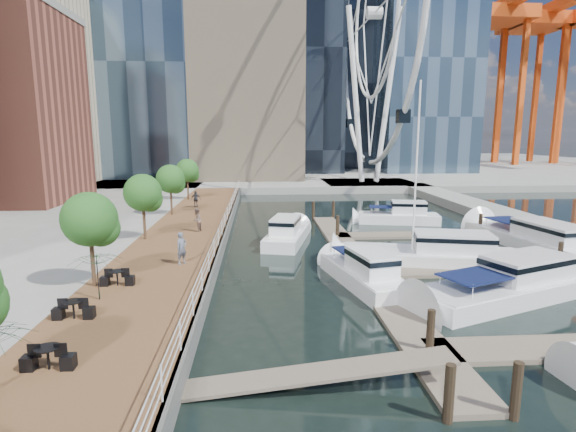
{
  "coord_description": "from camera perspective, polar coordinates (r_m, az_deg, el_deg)",
  "views": [
    {
      "loc": [
        -3.4,
        -17.43,
        8.21
      ],
      "look_at": [
        -1.48,
        11.42,
        3.0
      ],
      "focal_mm": 28.0,
      "sensor_mm": 36.0,
      "label": 1
    }
  ],
  "objects": [
    {
      "name": "moored_yachts",
      "position": [
        31.42,
        18.38,
        -5.46
      ],
      "size": [
        23.05,
        30.99,
        11.5
      ],
      "color": "white",
      "rests_on": "ground"
    },
    {
      "name": "land_far",
      "position": [
        119.73,
        -2.19,
        6.51
      ],
      "size": [
        200.0,
        114.0,
        1.0
      ],
      "primitive_type": "cube",
      "color": "gray",
      "rests_on": "ground"
    },
    {
      "name": "yacht_foreground",
      "position": [
        25.77,
        26.04,
        -9.43
      ],
      "size": [
        12.05,
        7.26,
        2.15
      ],
      "primitive_type": null,
      "rotation": [
        0.0,
        0.0,
        1.95
      ],
      "color": "silver",
      "rests_on": "ground"
    },
    {
      "name": "ground",
      "position": [
        19.56,
        6.79,
        -14.67
      ],
      "size": [
        520.0,
        520.0,
        0.0
      ],
      "primitive_type": "plane",
      "color": "black",
      "rests_on": "ground"
    },
    {
      "name": "port_cranes",
      "position": [
        134.09,
        29.16,
        14.01
      ],
      "size": [
        40.0,
        52.0,
        38.0
      ],
      "color": "#D84C14",
      "rests_on": "ground"
    },
    {
      "name": "pedestrian_far",
      "position": [
        46.43,
        -11.61,
        2.13
      ],
      "size": [
        1.04,
        0.56,
        1.69
      ],
      "primitive_type": "imported",
      "rotation": [
        0.0,
        0.0,
        2.99
      ],
      "color": "#31343D",
      "rests_on": "boardwalk"
    },
    {
      "name": "railing",
      "position": [
        33.22,
        -8.39,
        -1.5
      ],
      "size": [
        0.1,
        60.0,
        1.05
      ],
      "primitive_type": null,
      "color": "white",
      "rests_on": "boardwalk"
    },
    {
      "name": "pier",
      "position": [
        71.99,
        10.22,
        3.9
      ],
      "size": [
        14.0,
        12.0,
        1.0
      ],
      "primitive_type": "cube",
      "color": "gray",
      "rests_on": "ground"
    },
    {
      "name": "boardwalk",
      "position": [
        33.8,
        -13.26,
        -3.25
      ],
      "size": [
        6.0,
        60.0,
        1.0
      ],
      "primitive_type": "cube",
      "color": "brown",
      "rests_on": "ground"
    },
    {
      "name": "breakwater",
      "position": [
        44.81,
        27.75,
        -0.88
      ],
      "size": [
        4.0,
        60.0,
        1.0
      ],
      "primitive_type": "cube",
      "color": "gray",
      "rests_on": "ground"
    },
    {
      "name": "street_trees",
      "position": [
        32.67,
        -17.98,
        2.82
      ],
      "size": [
        2.6,
        42.6,
        4.6
      ],
      "color": "#3F2B1C",
      "rests_on": "ground"
    },
    {
      "name": "cafe_seating",
      "position": [
        17.05,
        -29.7,
        -12.23
      ],
      "size": [
        3.33,
        10.76,
        2.24
      ],
      "color": "#0F391A",
      "rests_on": "ground"
    },
    {
      "name": "pedestrian_near",
      "position": [
        26.17,
        -13.35,
        -3.99
      ],
      "size": [
        0.77,
        0.79,
        1.83
      ],
      "primitive_type": "imported",
      "rotation": [
        0.0,
        0.0,
        0.86
      ],
      "color": "slate",
      "rests_on": "boardwalk"
    },
    {
      "name": "cafe_tables",
      "position": [
        18.27,
        -26.72,
        -12.91
      ],
      "size": [
        2.5,
        13.7,
        0.74
      ],
      "color": "black",
      "rests_on": "ground"
    },
    {
      "name": "seawall",
      "position": [
        33.43,
        -8.18,
        -3.22
      ],
      "size": [
        0.25,
        60.0,
        1.0
      ],
      "primitive_type": "cube",
      "color": "#595954",
      "rests_on": "ground"
    },
    {
      "name": "floating_docks",
      "position": [
        30.66,
        18.16,
        -4.88
      ],
      "size": [
        16.0,
        34.0,
        2.6
      ],
      "color": "#6D6051",
      "rests_on": "ground"
    },
    {
      "name": "ferris_wheel",
      "position": [
        73.73,
        10.9,
        23.94
      ],
      "size": [
        5.8,
        45.6,
        47.8
      ],
      "color": "white",
      "rests_on": "ground"
    },
    {
      "name": "pedestrian_mid",
      "position": [
        34.65,
        -11.51,
        -0.49
      ],
      "size": [
        0.87,
        1.01,
        1.79
      ],
      "primitive_type": "imported",
      "rotation": [
        0.0,
        0.0,
        -1.82
      ],
      "color": "#7C6256",
      "rests_on": "boardwalk"
    }
  ]
}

